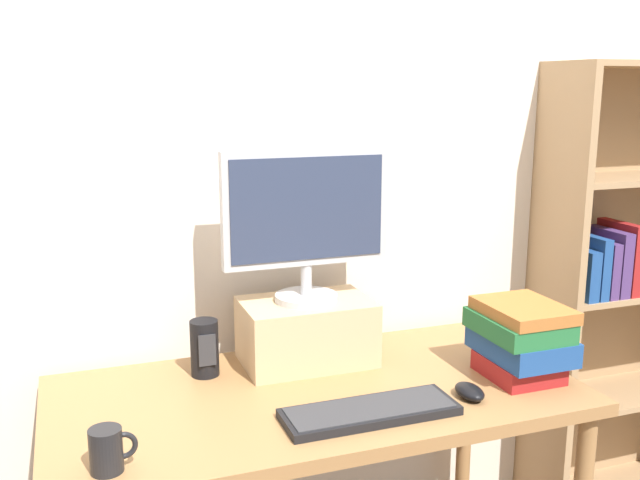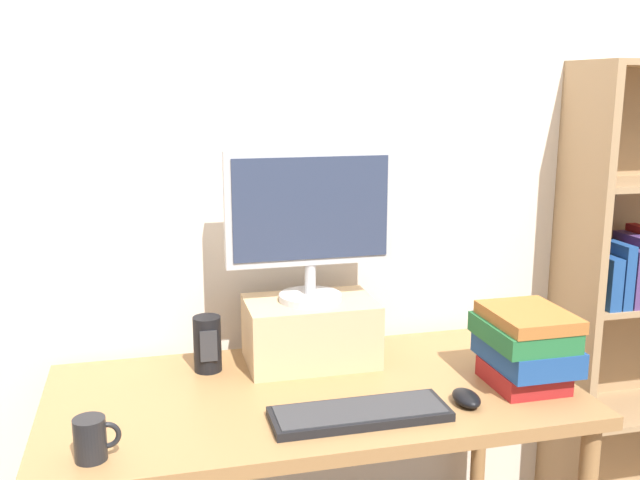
% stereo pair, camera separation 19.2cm
% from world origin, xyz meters
% --- Properties ---
extents(back_wall, '(7.00, 0.08, 2.60)m').
position_xyz_m(back_wall, '(0.00, 0.43, 1.30)').
color(back_wall, beige).
rests_on(back_wall, ground_plane).
extents(desk, '(1.41, 0.70, 0.73)m').
position_xyz_m(desk, '(0.00, 0.00, 0.65)').
color(desk, '#9E7042').
rests_on(desk, ground_plane).
extents(riser_box, '(0.38, 0.25, 0.19)m').
position_xyz_m(riser_box, '(0.04, 0.20, 0.82)').
color(riser_box, tan).
rests_on(riser_box, desk).
extents(computer_monitor, '(0.49, 0.18, 0.44)m').
position_xyz_m(computer_monitor, '(0.04, 0.19, 1.16)').
color(computer_monitor, '#B7B7BA').
rests_on(computer_monitor, riser_box).
extents(keyboard, '(0.44, 0.15, 0.02)m').
position_xyz_m(keyboard, '(0.07, -0.20, 0.74)').
color(keyboard, black).
rests_on(keyboard, desk).
extents(computer_mouse, '(0.06, 0.10, 0.04)m').
position_xyz_m(computer_mouse, '(0.36, -0.19, 0.75)').
color(computer_mouse, black).
rests_on(computer_mouse, desk).
extents(book_stack, '(0.22, 0.27, 0.21)m').
position_xyz_m(book_stack, '(0.57, -0.11, 0.84)').
color(book_stack, maroon).
rests_on(book_stack, desk).
extents(coffee_mug, '(0.10, 0.07, 0.10)m').
position_xyz_m(coffee_mug, '(-0.56, -0.24, 0.78)').
color(coffee_mug, black).
rests_on(coffee_mug, desk).
extents(desk_speaker, '(0.08, 0.08, 0.16)m').
position_xyz_m(desk_speaker, '(-0.26, 0.20, 0.81)').
color(desk_speaker, black).
rests_on(desk_speaker, desk).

